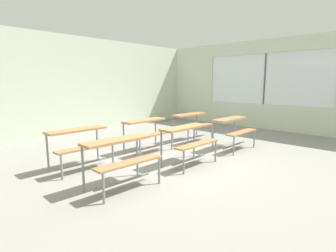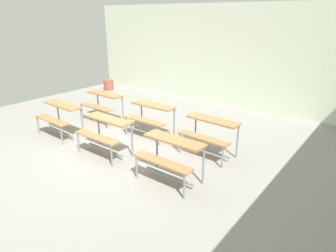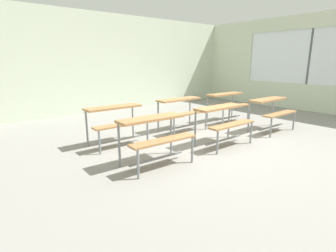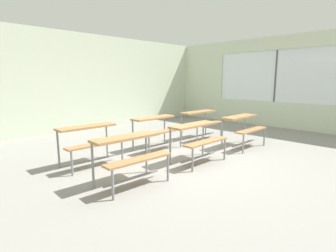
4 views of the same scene
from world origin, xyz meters
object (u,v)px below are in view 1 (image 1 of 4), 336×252
at_px(desk_bench_r0c0, 121,152).
at_px(desk_bench_r1c0, 80,139).
at_px(desk_bench_r0c1, 189,136).
at_px(desk_bench_r1c2, 192,121).
at_px(desk_bench_r0c2, 234,126).
at_px(desk_bench_r1c1, 148,128).

relative_size(desk_bench_r0c0, desk_bench_r1c0, 1.01).
xyz_separation_m(desk_bench_r0c1, desk_bench_r1c2, (1.68, 1.23, 0.00)).
relative_size(desk_bench_r0c1, desk_bench_r1c2, 0.98).
height_order(desk_bench_r1c0, desk_bench_r1c2, same).
distance_m(desk_bench_r0c2, desk_bench_r1c2, 1.26).
relative_size(desk_bench_r0c1, desk_bench_r0c2, 1.00).
height_order(desk_bench_r0c2, desk_bench_r1c1, same).
bearing_deg(desk_bench_r1c1, desk_bench_r1c0, 179.21).
relative_size(desk_bench_r1c1, desk_bench_r1c2, 0.99).
bearing_deg(desk_bench_r0c0, desk_bench_r1c1, 38.67).
bearing_deg(desk_bench_r0c0, desk_bench_r1c0, 91.40).
distance_m(desk_bench_r0c0, desk_bench_r0c2, 3.26).
bearing_deg(desk_bench_r0c2, desk_bench_r1c0, 158.06).
xyz_separation_m(desk_bench_r0c0, desk_bench_r1c0, (0.01, 1.26, 0.00)).
bearing_deg(desk_bench_r1c0, desk_bench_r0c0, -89.65).
distance_m(desk_bench_r0c0, desk_bench_r1c2, 3.49).
bearing_deg(desk_bench_r1c0, desk_bench_r0c2, -21.28).
xyz_separation_m(desk_bench_r1c0, desk_bench_r1c2, (3.26, -0.05, 0.00)).
distance_m(desk_bench_r0c1, desk_bench_r1c2, 2.08).
bearing_deg(desk_bench_r1c1, desk_bench_r1c2, -2.43).
distance_m(desk_bench_r0c2, desk_bench_r1c0, 3.51).
height_order(desk_bench_r0c0, desk_bench_r0c1, same).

